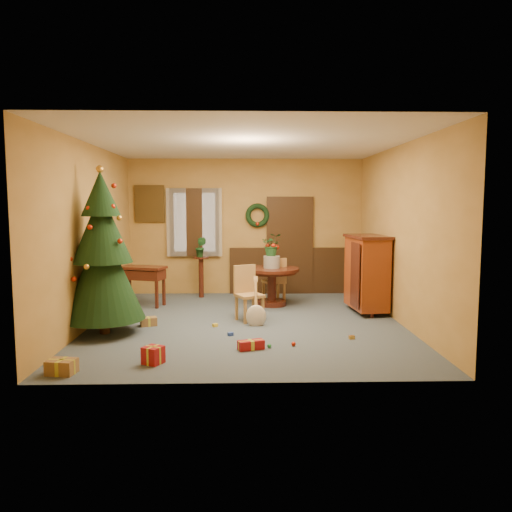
{
  "coord_description": "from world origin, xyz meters",
  "views": [
    {
      "loc": [
        -0.06,
        -8.02,
        1.95
      ],
      "look_at": [
        0.16,
        0.4,
        1.06
      ],
      "focal_mm": 35.0,
      "sensor_mm": 36.0,
      "label": 1
    }
  ],
  "objects_px": {
    "chair_near": "(247,291)",
    "christmas_tree": "(103,255)",
    "dining_table": "(272,279)",
    "writing_desk": "(143,276)",
    "sideboard": "(367,271)"
  },
  "relations": [
    {
      "from": "dining_table",
      "to": "sideboard",
      "type": "distance_m",
      "value": 1.81
    },
    {
      "from": "chair_near",
      "to": "sideboard",
      "type": "xyz_separation_m",
      "value": [
        2.14,
        0.54,
        0.25
      ]
    },
    {
      "from": "dining_table",
      "to": "christmas_tree",
      "type": "bearing_deg",
      "value": -142.48
    },
    {
      "from": "dining_table",
      "to": "writing_desk",
      "type": "height_order",
      "value": "writing_desk"
    },
    {
      "from": "christmas_tree",
      "to": "sideboard",
      "type": "height_order",
      "value": "christmas_tree"
    },
    {
      "from": "christmas_tree",
      "to": "dining_table",
      "type": "bearing_deg",
      "value": 37.52
    },
    {
      "from": "dining_table",
      "to": "christmas_tree",
      "type": "xyz_separation_m",
      "value": [
        -2.64,
        -2.03,
        0.68
      ]
    },
    {
      "from": "writing_desk",
      "to": "sideboard",
      "type": "relative_size",
      "value": 0.68
    },
    {
      "from": "dining_table",
      "to": "writing_desk",
      "type": "relative_size",
      "value": 1.12
    },
    {
      "from": "chair_near",
      "to": "christmas_tree",
      "type": "xyz_separation_m",
      "value": [
        -2.16,
        -0.82,
        0.69
      ]
    },
    {
      "from": "dining_table",
      "to": "writing_desk",
      "type": "xyz_separation_m",
      "value": [
        -2.47,
        0.0,
        0.07
      ]
    },
    {
      "from": "chair_near",
      "to": "christmas_tree",
      "type": "bearing_deg",
      "value": -159.22
    },
    {
      "from": "chair_near",
      "to": "writing_desk",
      "type": "xyz_separation_m",
      "value": [
        -1.99,
        1.21,
        0.08
      ]
    },
    {
      "from": "chair_near",
      "to": "dining_table",
      "type": "bearing_deg",
      "value": 68.39
    },
    {
      "from": "chair_near",
      "to": "christmas_tree",
      "type": "relative_size",
      "value": 0.37
    }
  ]
}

